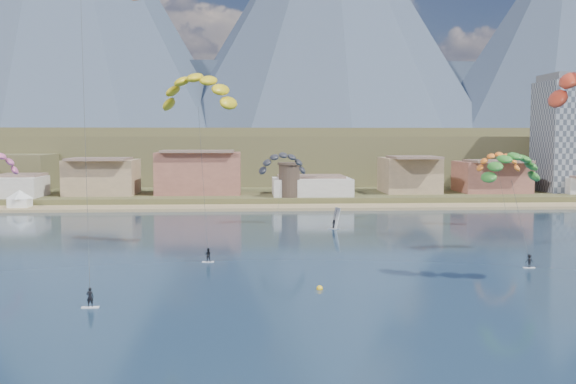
{
  "coord_description": "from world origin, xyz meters",
  "views": [
    {
      "loc": [
        -4.88,
        -53.2,
        17.0
      ],
      "look_at": [
        0.0,
        32.0,
        10.0
      ],
      "focal_mm": 42.25,
      "sensor_mm": 36.0,
      "label": 1
    }
  ],
  "objects": [
    {
      "name": "land",
      "position": [
        0.0,
        560.0,
        0.0
      ],
      "size": [
        2200.0,
        900.0,
        4.0
      ],
      "color": "brown",
      "rests_on": "ground"
    },
    {
      "name": "distant_kite_dark",
      "position": [
        1.42,
        74.93,
        12.6
      ],
      "size": [
        9.78,
        6.4,
        15.96
      ],
      "color": "#262626",
      "rests_on": "ground"
    },
    {
      "name": "beach",
      "position": [
        0.0,
        106.0,
        0.25
      ],
      "size": [
        2200.0,
        12.0,
        0.9
      ],
      "color": "tan",
      "rests_on": "ground"
    },
    {
      "name": "ground",
      "position": [
        0.0,
        0.0,
        0.0
      ],
      "size": [
        2400.0,
        2400.0,
        0.0
      ],
      "primitive_type": "plane",
      "color": "#0D212F",
      "rests_on": "ground"
    },
    {
      "name": "distant_kite_orange",
      "position": [
        41.39,
        70.1,
        12.91
      ],
      "size": [
        8.65,
        6.29,
        15.94
      ],
      "color": "#262626",
      "rests_on": "ground"
    },
    {
      "name": "foothills",
      "position": [
        22.39,
        232.47,
        9.08
      ],
      "size": [
        940.0,
        210.0,
        18.0
      ],
      "color": "brown",
      "rests_on": "ground"
    },
    {
      "name": "windsurfer",
      "position": [
        10.81,
        69.92,
        1.27
      ],
      "size": [
        2.35,
        2.57,
        3.99
      ],
      "color": "silver",
      "rests_on": "ground"
    },
    {
      "name": "watchtower",
      "position": [
        5.0,
        114.0,
        6.37
      ],
      "size": [
        5.82,
        5.82,
        8.6
      ],
      "color": "#47382D",
      "rests_on": "ground"
    },
    {
      "name": "buoy",
      "position": [
        2.89,
        20.71,
        0.12
      ],
      "size": [
        0.72,
        0.72,
        0.72
      ],
      "color": "yellow",
      "rests_on": "ground"
    },
    {
      "name": "kitesurfer_yellow",
      "position": [
        -12.44,
        48.86,
        24.39
      ],
      "size": [
        13.26,
        16.13,
        27.77
      ],
      "color": "silver",
      "rests_on": "ground"
    },
    {
      "name": "town",
      "position": [
        -40.0,
        122.0,
        8.0
      ],
      "size": [
        400.0,
        24.0,
        12.0
      ],
      "color": "beige",
      "rests_on": "ground"
    },
    {
      "name": "mountain_ridge",
      "position": [
        -14.6,
        823.65,
        150.31
      ],
      "size": [
        2060.0,
        480.0,
        400.0
      ],
      "color": "#2F3A4E",
      "rests_on": "ground"
    },
    {
      "name": "kitesurfer_green",
      "position": [
        32.79,
        41.88,
        13.14
      ],
      "size": [
        10.27,
        13.96,
        16.83
      ],
      "color": "silver",
      "rests_on": "ground"
    }
  ]
}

